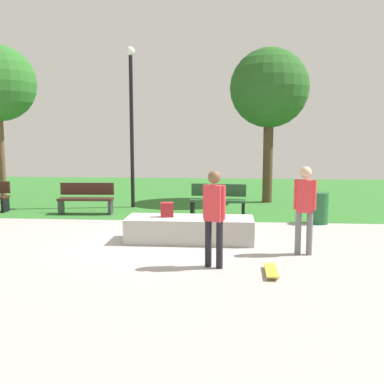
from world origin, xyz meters
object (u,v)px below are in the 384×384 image
object	(u,v)px
skater_watching	(214,211)
lamp_post	(131,113)
skater_performing_trick	(305,203)
skateboard_by_ledge	(271,270)
park_bench_far_right	(86,198)
concrete_ledge	(190,229)
backpack_on_ledge	(167,210)
park_bench_near_lamppost	(218,199)
tree_tall_oak	(269,89)
trash_bin	(320,208)

from	to	relation	value
skater_watching	lamp_post	world-z (taller)	lamp_post
skater_performing_trick	skateboard_by_ledge	xyz separation A→B (m)	(-0.76, -1.33, -0.96)
park_bench_far_right	skater_performing_trick	bearing A→B (deg)	-35.72
concrete_ledge	skateboard_by_ledge	size ratio (longest dim) A/B	3.48
skater_watching	concrete_ledge	bearing A→B (deg)	107.16
backpack_on_ledge	park_bench_near_lamppost	bearing A→B (deg)	61.44
backpack_on_ledge	tree_tall_oak	distance (m)	7.17
park_bench_near_lamppost	skateboard_by_ledge	bearing A→B (deg)	-79.32
backpack_on_ledge	trash_bin	world-z (taller)	backpack_on_ledge
lamp_post	backpack_on_ledge	bearing A→B (deg)	-68.94
tree_tall_oak	skateboard_by_ledge	bearing A→B (deg)	-94.37
park_bench_far_right	lamp_post	xyz separation A→B (m)	(1.13, 1.27, 2.52)
park_bench_near_lamppost	tree_tall_oak	size ratio (longest dim) A/B	0.31
skater_performing_trick	backpack_on_ledge	bearing A→B (deg)	161.91
park_bench_near_lamppost	trash_bin	world-z (taller)	park_bench_near_lamppost
backpack_on_ledge	concrete_ledge	bearing A→B (deg)	-13.96
trash_bin	concrete_ledge	bearing A→B (deg)	-145.51
skater_performing_trick	trash_bin	size ratio (longest dim) A/B	2.10
park_bench_far_right	tree_tall_oak	world-z (taller)	tree_tall_oak
skater_watching	trash_bin	world-z (taller)	skater_watching
concrete_ledge	skateboard_by_ledge	world-z (taller)	concrete_ledge
concrete_ledge	trash_bin	distance (m)	3.96
park_bench_far_right	tree_tall_oak	distance (m)	7.02
park_bench_near_lamppost	lamp_post	size ratio (longest dim) A/B	0.32
park_bench_near_lamppost	trash_bin	bearing A→B (deg)	-19.51
skater_performing_trick	skater_watching	bearing A→B (deg)	-149.81
skater_performing_trick	lamp_post	xyz separation A→B (m)	(-4.55, 5.36, 1.97)
concrete_ledge	skater_watching	size ratio (longest dim) A/B	1.60
skater_performing_trick	park_bench_far_right	size ratio (longest dim) A/B	1.08
skater_performing_trick	park_bench_far_right	bearing A→B (deg)	144.28
skater_performing_trick	skateboard_by_ledge	world-z (taller)	skater_performing_trick
backpack_on_ledge	park_bench_far_right	size ratio (longest dim) A/B	0.20
skater_watching	park_bench_near_lamppost	size ratio (longest dim) A/B	1.07
skater_performing_trick	lamp_post	distance (m)	7.30
skater_performing_trick	tree_tall_oak	xyz separation A→B (m)	(-0.14, 6.78, 2.82)
backpack_on_ledge	trash_bin	xyz separation A→B (m)	(3.77, 2.20, -0.28)
skater_performing_trick	park_bench_near_lamppost	xyz separation A→B (m)	(-1.78, 4.09, -0.55)
backpack_on_ledge	skateboard_by_ledge	xyz separation A→B (m)	(2.09, -2.26, -0.64)
skater_performing_trick	tree_tall_oak	world-z (taller)	tree_tall_oak
backpack_on_ledge	trash_bin	size ratio (longest dim) A/B	0.38
concrete_ledge	skater_performing_trick	distance (m)	2.61
park_bench_far_right	lamp_post	distance (m)	3.04
park_bench_near_lamppost	park_bench_far_right	world-z (taller)	same
concrete_ledge	backpack_on_ledge	world-z (taller)	backpack_on_ledge
concrete_ledge	lamp_post	world-z (taller)	lamp_post
skater_performing_trick	skater_watching	size ratio (longest dim) A/B	1.00
skater_watching	park_bench_near_lamppost	bearing A→B (deg)	90.39
park_bench_far_right	tree_tall_oak	bearing A→B (deg)	25.84
skater_watching	backpack_on_ledge	bearing A→B (deg)	119.56
trash_bin	skater_watching	bearing A→B (deg)	-122.77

